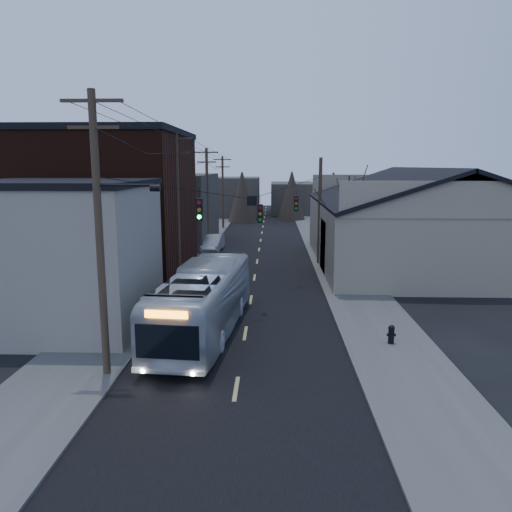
% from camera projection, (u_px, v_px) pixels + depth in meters
% --- Properties ---
extents(ground, '(160.00, 160.00, 0.00)m').
position_uv_depth(ground, '(232.00, 417.00, 15.90)').
color(ground, black).
rests_on(ground, ground).
extents(road_surface, '(9.00, 110.00, 0.02)m').
position_uv_depth(road_surface, '(258.00, 253.00, 45.39)').
color(road_surface, black).
rests_on(road_surface, ground).
extents(sidewalk_left, '(4.00, 110.00, 0.12)m').
position_uv_depth(sidewalk_left, '(188.00, 252.00, 45.60)').
color(sidewalk_left, '#474744').
rests_on(sidewalk_left, ground).
extents(sidewalk_right, '(4.00, 110.00, 0.12)m').
position_uv_depth(sidewalk_right, '(330.00, 253.00, 45.17)').
color(sidewalk_right, '#474744').
rests_on(sidewalk_right, ground).
extents(building_clapboard, '(8.00, 8.00, 7.00)m').
position_uv_depth(building_clapboard, '(63.00, 256.00, 24.41)').
color(building_clapboard, gray).
rests_on(building_clapboard, ground).
extents(building_brick, '(10.00, 12.00, 10.00)m').
position_uv_depth(building_brick, '(112.00, 207.00, 34.99)').
color(building_brick, black).
rests_on(building_brick, ground).
extents(building_left_far, '(9.00, 14.00, 7.00)m').
position_uv_depth(building_left_far, '(167.00, 209.00, 50.98)').
color(building_left_far, '#38332D').
rests_on(building_left_far, ground).
extents(warehouse, '(16.16, 20.60, 7.73)m').
position_uv_depth(warehouse, '(420.00, 232.00, 39.56)').
color(warehouse, gray).
rests_on(warehouse, ground).
extents(building_far_left, '(10.00, 12.00, 6.00)m').
position_uv_depth(building_far_left, '(227.00, 196.00, 79.47)').
color(building_far_left, '#38332D').
rests_on(building_far_left, ground).
extents(building_far_right, '(12.00, 14.00, 5.00)m').
position_uv_depth(building_far_right, '(307.00, 198.00, 84.04)').
color(building_far_right, '#38332D').
rests_on(building_far_right, ground).
extents(bare_tree, '(0.40, 0.40, 7.20)m').
position_uv_depth(bare_tree, '(348.00, 228.00, 34.70)').
color(bare_tree, black).
rests_on(bare_tree, ground).
extents(utility_lines, '(11.24, 45.28, 10.50)m').
position_uv_depth(utility_lines, '(217.00, 204.00, 38.85)').
color(utility_lines, '#382B1E').
rests_on(utility_lines, ground).
extents(bus, '(3.77, 11.82, 3.24)m').
position_uv_depth(bus, '(204.00, 301.00, 23.43)').
color(bus, '#B4BAC1').
rests_on(bus, ground).
extents(parked_car, '(1.84, 4.69, 1.52)m').
position_uv_depth(parked_car, '(213.00, 243.00, 46.49)').
color(parked_car, '#9D9FA4').
rests_on(parked_car, ground).
extents(fire_hydrant, '(0.40, 0.29, 0.84)m').
position_uv_depth(fire_hydrant, '(391.00, 333.00, 22.05)').
color(fire_hydrant, black).
rests_on(fire_hydrant, sidewalk_right).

